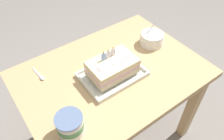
{
  "coord_description": "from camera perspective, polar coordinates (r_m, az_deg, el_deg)",
  "views": [
    {
      "loc": [
        -0.51,
        -0.7,
        1.59
      ],
      "look_at": [
        -0.01,
        -0.01,
        0.72
      ],
      "focal_mm": 36.09,
      "sensor_mm": 36.0,
      "label": 1
    }
  ],
  "objects": [
    {
      "name": "ground_plane",
      "position": [
        1.81,
        -0.06,
        -15.88
      ],
      "size": [
        8.0,
        8.0,
        0.0
      ],
      "primitive_type": "plane",
      "color": "gray"
    },
    {
      "name": "birthday_cake",
      "position": [
        1.19,
        0.08,
        0.82
      ],
      "size": [
        0.25,
        0.16,
        0.14
      ],
      "color": "beige",
      "rests_on": "foil_tray"
    },
    {
      "name": "bowl_stack",
      "position": [
        1.44,
        10.03,
        7.81
      ],
      "size": [
        0.15,
        0.15,
        0.13
      ],
      "color": "white",
      "rests_on": "dining_table"
    },
    {
      "name": "serving_spoon_near_tray",
      "position": [
        1.28,
        -17.57,
        -1.67
      ],
      "size": [
        0.03,
        0.12,
        0.01
      ],
      "color": "silver",
      "rests_on": "dining_table"
    },
    {
      "name": "ice_cream_tub",
      "position": [
        1.0,
        -10.6,
        -13.52
      ],
      "size": [
        0.12,
        0.12,
        0.11
      ],
      "color": "white",
      "rests_on": "dining_table"
    },
    {
      "name": "foil_tray",
      "position": [
        1.23,
        0.08,
        -1.21
      ],
      "size": [
        0.34,
        0.24,
        0.02
      ],
      "color": "silver",
      "rests_on": "dining_table"
    },
    {
      "name": "dining_table",
      "position": [
        1.33,
        -0.08,
        -3.75
      ],
      "size": [
        1.02,
        0.73,
        0.69
      ],
      "color": "tan",
      "rests_on": "ground_plane"
    }
  ]
}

